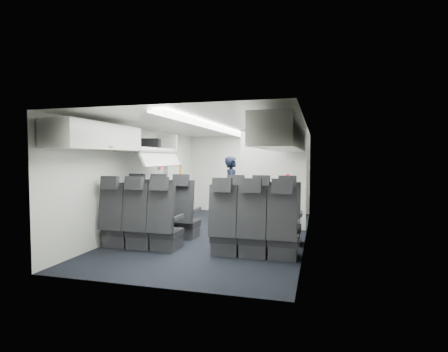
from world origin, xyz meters
The scene contains 13 objects.
cabin_shell centered at (0.00, 0.00, 1.12)m, with size 3.41×6.01×2.16m.
seat_row_front centered at (0.00, -0.53, 0.40)m, with size 3.33×0.56×1.24m.
seat_row_mid centered at (0.00, -1.43, 0.40)m, with size 3.33×0.56×1.24m.
overhead_bin_left_rear centered at (-1.40, -2.00, 1.86)m, with size 0.53×1.80×0.40m.
overhead_bin_left_front_open centered at (-1.44, -0.25, 1.74)m, with size 0.64×1.70×0.72m.
overhead_bin_right_rear centered at (1.40, -2.00, 1.86)m, with size 0.53×1.80×0.40m.
overhead_bin_right_front centered at (1.40, -0.25, 1.86)m, with size 0.53×1.70×0.40m.
bulkhead_partition centered at (0.98, 0.80, 1.08)m, with size 1.40×0.15×2.13m.
galley_unit centered at (0.95, 2.72, 0.95)m, with size 0.85×0.52×1.90m.
boarding_door centered at (-1.64, 1.55, 0.95)m, with size 0.12×1.27×1.86m.
flight_attendant centered at (-0.13, 1.65, 0.78)m, with size 0.57×0.37×1.57m, color black.
carry_on_bag centered at (-1.45, -0.14, 1.80)m, with size 0.43×0.30×0.26m, color black.
papers centered at (0.06, 1.60, 1.08)m, with size 0.19×0.02×0.14m, color white.
Camera 1 is at (1.93, -6.70, 1.54)m, focal length 28.00 mm.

